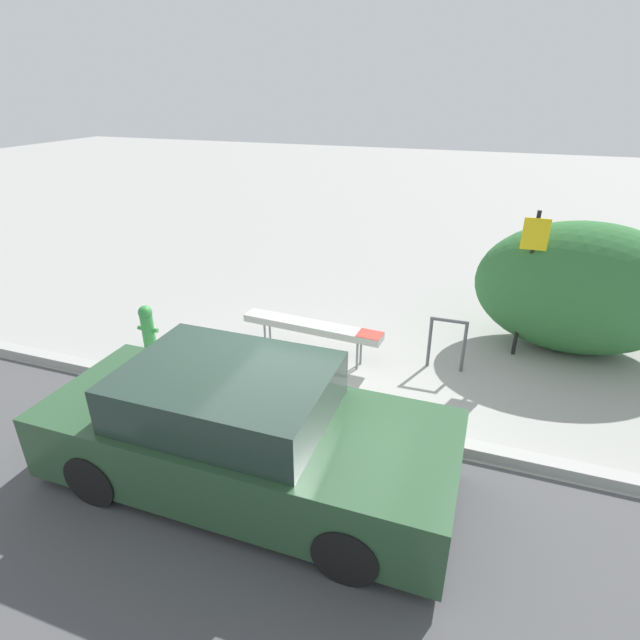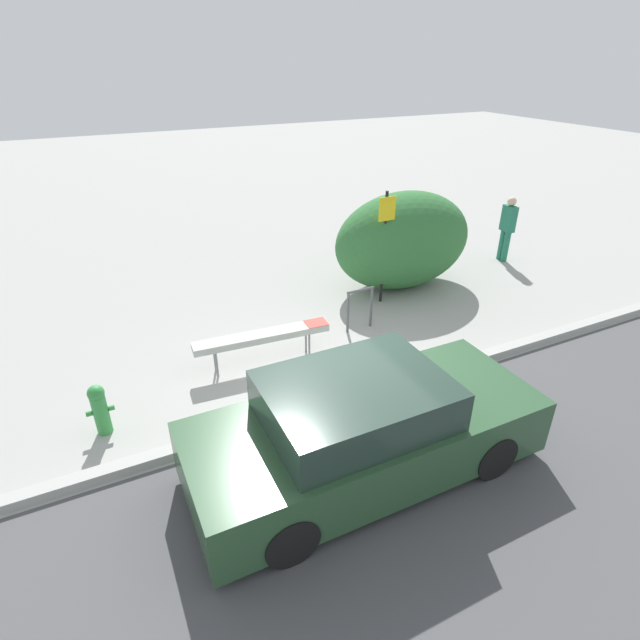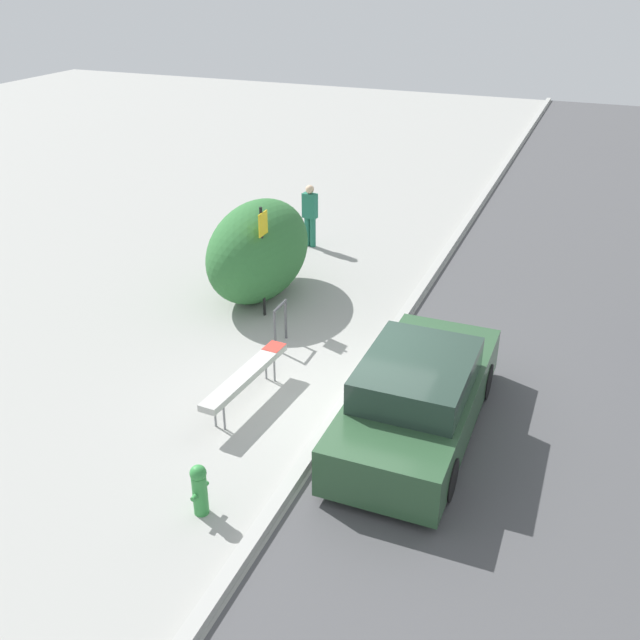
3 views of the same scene
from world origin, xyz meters
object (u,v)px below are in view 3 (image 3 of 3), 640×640
at_px(parked_car_near, 418,397).
at_px(bike_rack, 280,320).
at_px(fire_hydrant, 200,488).
at_px(bench, 246,376).
at_px(pedestrian, 310,214).
at_px(sign_post, 263,252).

bearing_deg(parked_car_near, bike_rack, 60.59).
bearing_deg(fire_hydrant, bike_rack, 11.99).
bearing_deg(bench, fire_hydrant, -161.64).
bearing_deg(pedestrian, bike_rack, -66.51).
bearing_deg(sign_post, bench, -159.29).
bearing_deg(fire_hydrant, pedestrian, 14.45).
distance_m(sign_post, parked_car_near, 4.84).
bearing_deg(fire_hydrant, bench, 14.24).
height_order(bike_rack, pedestrian, pedestrian).
bearing_deg(pedestrian, bench, -68.65).
height_order(bench, sign_post, sign_post).
bearing_deg(bike_rack, sign_post, 39.45).
xyz_separation_m(bench, sign_post, (3.00, 1.13, 0.87)).
xyz_separation_m(bike_rack, sign_post, (0.99, 0.81, 0.88)).
height_order(sign_post, parked_car_near, sign_post).
distance_m(pedestrian, parked_car_near, 8.13).
bearing_deg(parked_car_near, sign_post, 55.05).
height_order(bike_rack, parked_car_near, parked_car_near).
distance_m(fire_hydrant, parked_car_near, 3.55).
bearing_deg(bike_rack, pedestrian, 16.67).
xyz_separation_m(fire_hydrant, parked_car_near, (2.82, -2.14, 0.22)).
height_order(pedestrian, parked_car_near, pedestrian).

